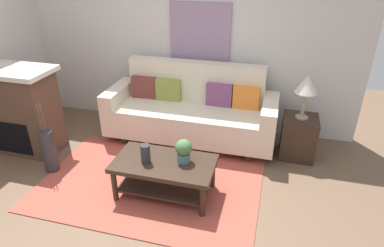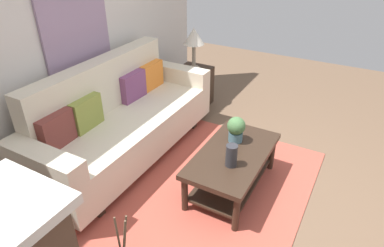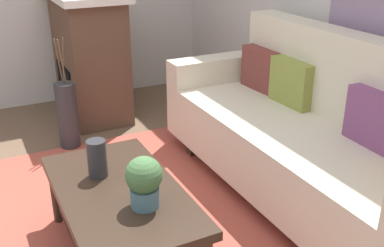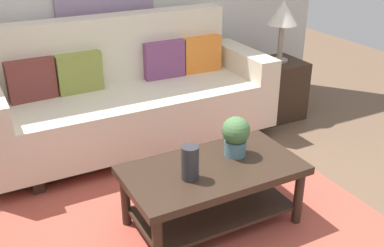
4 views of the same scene
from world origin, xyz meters
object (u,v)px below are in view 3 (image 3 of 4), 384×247
at_px(throw_pillow_olive, 292,82).
at_px(throw_pillow_plum, 375,119).
at_px(fireplace, 90,55).
at_px(floor_vase, 68,116).
at_px(potted_plant_tabletop, 144,181).
at_px(tabletop_vase, 97,159).
at_px(couch, 310,138).
at_px(coffee_table, 121,208).
at_px(throw_pillow_maroon, 262,69).

height_order(throw_pillow_olive, throw_pillow_plum, same).
xyz_separation_m(fireplace, floor_vase, (0.63, -0.38, -0.31)).
height_order(potted_plant_tabletop, floor_vase, potted_plant_tabletop).
relative_size(tabletop_vase, potted_plant_tabletop, 0.80).
bearing_deg(tabletop_vase, couch, 84.01).
xyz_separation_m(couch, coffee_table, (0.05, -1.29, -0.12)).
relative_size(throw_pillow_maroon, coffee_table, 0.33).
bearing_deg(throw_pillow_olive, tabletop_vase, -81.11).
height_order(tabletop_vase, floor_vase, tabletop_vase).
relative_size(couch, fireplace, 2.03).
bearing_deg(tabletop_vase, throw_pillow_plum, 70.78).
bearing_deg(throw_pillow_olive, throw_pillow_plum, 0.00).
height_order(tabletop_vase, fireplace, fireplace).
xyz_separation_m(throw_pillow_olive, tabletop_vase, (0.23, -1.47, -0.14)).
xyz_separation_m(couch, fireplace, (-2.10, -0.86, 0.15)).
relative_size(coffee_table, fireplace, 0.95).
relative_size(fireplace, floor_vase, 2.09).
distance_m(potted_plant_tabletop, floor_vase, 1.74).
bearing_deg(fireplace, floor_vase, -30.90).
bearing_deg(coffee_table, fireplace, 168.49).
relative_size(throw_pillow_olive, floor_vase, 0.65).
xyz_separation_m(throw_pillow_olive, throw_pillow_plum, (0.74, 0.00, 0.00)).
bearing_deg(throw_pillow_maroon, tabletop_vase, -67.76).
relative_size(couch, potted_plant_tabletop, 9.00).
bearing_deg(throw_pillow_olive, fireplace, -150.37).
bearing_deg(throw_pillow_plum, potted_plant_tabletop, -95.26).
xyz_separation_m(coffee_table, fireplace, (-2.14, 0.44, 0.27)).
bearing_deg(tabletop_vase, potted_plant_tabletop, 17.15).
distance_m(throw_pillow_maroon, throw_pillow_plum, 1.12).
relative_size(throw_pillow_maroon, floor_vase, 0.65).
height_order(potted_plant_tabletop, fireplace, fireplace).
distance_m(coffee_table, fireplace, 2.21).
distance_m(throw_pillow_plum, tabletop_vase, 1.57).
height_order(couch, throw_pillow_maroon, couch).
height_order(throw_pillow_plum, potted_plant_tabletop, throw_pillow_plum).
distance_m(throw_pillow_maroon, tabletop_vase, 1.60).
height_order(coffee_table, tabletop_vase, tabletop_vase).
bearing_deg(potted_plant_tabletop, throw_pillow_olive, 114.59).
relative_size(throw_pillow_maroon, tabletop_vase, 1.71).
distance_m(couch, tabletop_vase, 1.36).
relative_size(throw_pillow_olive, fireplace, 0.31).
distance_m(throw_pillow_olive, floor_vase, 1.79).
xyz_separation_m(throw_pillow_maroon, coffee_table, (0.79, -1.42, -0.37)).
height_order(throw_pillow_maroon, fireplace, fireplace).
bearing_deg(floor_vase, coffee_table, -2.16).
distance_m(couch, throw_pillow_maroon, 0.79).
bearing_deg(couch, throw_pillow_olive, 161.47).
relative_size(throw_pillow_plum, tabletop_vase, 1.71).
relative_size(throw_pillow_plum, floor_vase, 0.65).
height_order(throw_pillow_plum, fireplace, fireplace).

